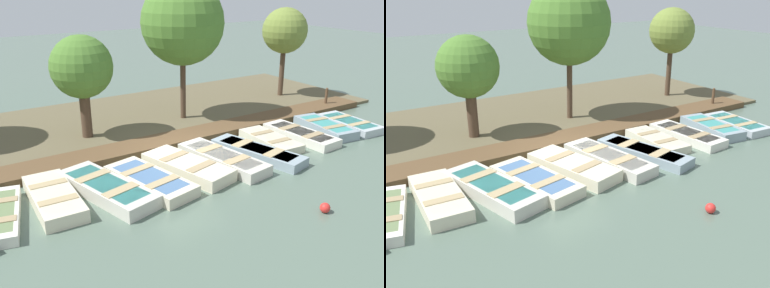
# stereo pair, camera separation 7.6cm
# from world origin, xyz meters

# --- Properties ---
(ground_plane) EXTENTS (80.00, 80.00, 0.00)m
(ground_plane) POSITION_xyz_m (0.00, 0.00, 0.00)
(ground_plane) COLOR #566B5B
(shore_bank) EXTENTS (8.00, 24.00, 0.13)m
(shore_bank) POSITION_xyz_m (-5.00, 0.00, 0.06)
(shore_bank) COLOR brown
(shore_bank) RESTS_ON ground_plane
(dock_walkway) EXTENTS (1.33, 21.40, 0.28)m
(dock_walkway) POSITION_xyz_m (-1.41, 0.00, 0.14)
(dock_walkway) COLOR brown
(dock_walkway) RESTS_ON ground_plane
(rowboat_2) EXTENTS (3.06, 1.28, 0.42)m
(rowboat_2) POSITION_xyz_m (0.90, -4.95, 0.21)
(rowboat_2) COLOR beige
(rowboat_2) RESTS_ON ground_plane
(rowboat_3) EXTENTS (3.77, 2.03, 0.42)m
(rowboat_3) POSITION_xyz_m (1.19, -3.47, 0.21)
(rowboat_3) COLOR beige
(rowboat_3) RESTS_ON ground_plane
(rowboat_4) EXTENTS (3.39, 1.87, 0.38)m
(rowboat_4) POSITION_xyz_m (1.37, -2.11, 0.19)
(rowboat_4) COLOR beige
(rowboat_4) RESTS_ON ground_plane
(rowboat_5) EXTENTS (3.43, 1.95, 0.43)m
(rowboat_5) POSITION_xyz_m (1.17, -0.61, 0.21)
(rowboat_5) COLOR beige
(rowboat_5) RESTS_ON ground_plane
(rowboat_6) EXTENTS (3.66, 1.60, 0.40)m
(rowboat_6) POSITION_xyz_m (1.23, 0.80, 0.20)
(rowboat_6) COLOR beige
(rowboat_6) RESTS_ON ground_plane
(rowboat_7) EXTENTS (3.72, 1.83, 0.36)m
(rowboat_7) POSITION_xyz_m (1.39, 2.25, 0.18)
(rowboat_7) COLOR #8C9EA8
(rowboat_7) RESTS_ON ground_plane
(rowboat_8) EXTENTS (2.74, 1.18, 0.34)m
(rowboat_8) POSITION_xyz_m (0.73, 3.49, 0.17)
(rowboat_8) COLOR beige
(rowboat_8) RESTS_ON ground_plane
(rowboat_9) EXTENTS (3.21, 1.26, 0.36)m
(rowboat_9) POSITION_xyz_m (0.94, 4.92, 0.18)
(rowboat_9) COLOR silver
(rowboat_9) RESTS_ON ground_plane
(rowboat_10) EXTENTS (2.93, 1.50, 0.41)m
(rowboat_10) POSITION_xyz_m (0.89, 6.42, 0.20)
(rowboat_10) COLOR #8C9EA8
(rowboat_10) RESTS_ON ground_plane
(rowboat_11) EXTENTS (2.86, 1.44, 0.35)m
(rowboat_11) POSITION_xyz_m (1.08, 7.74, 0.17)
(rowboat_11) COLOR #B2BCC1
(rowboat_11) RESTS_ON ground_plane
(mooring_post_far) EXTENTS (0.13, 0.13, 1.06)m
(mooring_post_far) POSITION_xyz_m (-1.45, 9.18, 0.53)
(mooring_post_far) COLOR brown
(mooring_post_far) RESTS_ON ground_plane
(buoy) EXTENTS (0.29, 0.29, 0.29)m
(buoy) POSITION_xyz_m (5.43, 1.16, 0.14)
(buoy) COLOR red
(buoy) RESTS_ON ground_plane
(park_tree_left) EXTENTS (2.39, 2.39, 4.12)m
(park_tree_left) POSITION_xyz_m (-3.67, -2.25, 2.87)
(park_tree_left) COLOR #4C3828
(park_tree_left) RESTS_ON ground_plane
(park_tree_center) EXTENTS (3.56, 3.56, 6.08)m
(park_tree_center) POSITION_xyz_m (-3.70, 2.27, 4.29)
(park_tree_center) COLOR #4C3828
(park_tree_center) RESTS_ON ground_plane
(park_tree_right) EXTENTS (2.32, 2.32, 4.70)m
(park_tree_right) POSITION_xyz_m (-4.28, 8.83, 3.50)
(park_tree_right) COLOR #4C3828
(park_tree_right) RESTS_ON ground_plane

